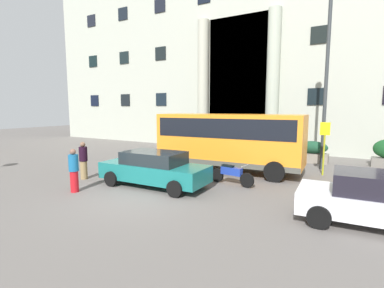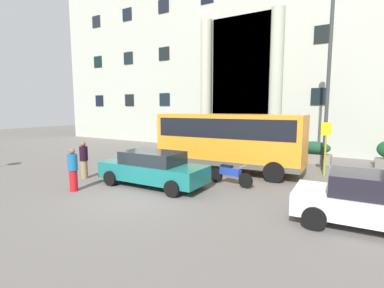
{
  "view_description": "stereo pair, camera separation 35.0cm",
  "coord_description": "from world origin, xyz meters",
  "px_view_note": "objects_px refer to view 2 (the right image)",
  "views": [
    {
      "loc": [
        6.68,
        -7.74,
        3.19
      ],
      "look_at": [
        -0.2,
        4.14,
        1.45
      ],
      "focal_mm": 26.67,
      "sensor_mm": 36.0,
      "label": 1
    },
    {
      "loc": [
        6.98,
        -7.57,
        3.19
      ],
      "look_at": [
        -0.2,
        4.14,
        1.45
      ],
      "focal_mm": 26.67,
      "sensor_mm": 36.0,
      "label": 2
    }
  ],
  "objects_px": {
    "bus_stop_sign": "(326,143)",
    "hedge_planter_east": "(187,141)",
    "pedestrian_woman_with_bag": "(84,160)",
    "lamppost_plaza_centre": "(329,70)",
    "hedge_planter_entrance_right": "(314,153)",
    "orange_minibus": "(229,138)",
    "motorcycle_far_end": "(229,174)",
    "parked_sedan_second": "(153,168)",
    "parked_hatchback_near": "(373,201)",
    "pedestrian_man_red_shirt": "(73,170)"
  },
  "relations": [
    {
      "from": "motorcycle_far_end",
      "to": "hedge_planter_entrance_right",
      "type": "bearing_deg",
      "value": 81.1
    },
    {
      "from": "lamppost_plaza_centre",
      "to": "pedestrian_woman_with_bag",
      "type": "bearing_deg",
      "value": -139.4
    },
    {
      "from": "parked_sedan_second",
      "to": "orange_minibus",
      "type": "bearing_deg",
      "value": 68.09
    },
    {
      "from": "lamppost_plaza_centre",
      "to": "parked_sedan_second",
      "type": "bearing_deg",
      "value": -128.13
    },
    {
      "from": "pedestrian_woman_with_bag",
      "to": "orange_minibus",
      "type": "bearing_deg",
      "value": 7.66
    },
    {
      "from": "bus_stop_sign",
      "to": "hedge_planter_entrance_right",
      "type": "height_order",
      "value": "bus_stop_sign"
    },
    {
      "from": "hedge_planter_entrance_right",
      "to": "bus_stop_sign",
      "type": "bearing_deg",
      "value": -74.16
    },
    {
      "from": "bus_stop_sign",
      "to": "hedge_planter_east",
      "type": "distance_m",
      "value": 10.81
    },
    {
      "from": "motorcycle_far_end",
      "to": "pedestrian_man_red_shirt",
      "type": "relative_size",
      "value": 1.23
    },
    {
      "from": "bus_stop_sign",
      "to": "pedestrian_woman_with_bag",
      "type": "relative_size",
      "value": 1.5
    },
    {
      "from": "hedge_planter_entrance_right",
      "to": "lamppost_plaza_centre",
      "type": "relative_size",
      "value": 0.2
    },
    {
      "from": "orange_minibus",
      "to": "pedestrian_man_red_shirt",
      "type": "xyz_separation_m",
      "value": [
        -3.67,
        -6.33,
        -0.88
      ]
    },
    {
      "from": "hedge_planter_east",
      "to": "parked_sedan_second",
      "type": "xyz_separation_m",
      "value": [
        4.3,
        -9.32,
        0.05
      ]
    },
    {
      "from": "bus_stop_sign",
      "to": "lamppost_plaza_centre",
      "type": "distance_m",
      "value": 3.85
    },
    {
      "from": "parked_hatchback_near",
      "to": "pedestrian_man_red_shirt",
      "type": "relative_size",
      "value": 2.43
    },
    {
      "from": "pedestrian_man_red_shirt",
      "to": "lamppost_plaza_centre",
      "type": "bearing_deg",
      "value": -40.37
    },
    {
      "from": "hedge_planter_entrance_right",
      "to": "pedestrian_man_red_shirt",
      "type": "height_order",
      "value": "pedestrian_man_red_shirt"
    },
    {
      "from": "parked_hatchback_near",
      "to": "pedestrian_man_red_shirt",
      "type": "xyz_separation_m",
      "value": [
        -9.78,
        -1.99,
        0.1
      ]
    },
    {
      "from": "parked_sedan_second",
      "to": "lamppost_plaza_centre",
      "type": "distance_m",
      "value": 10.01
    },
    {
      "from": "hedge_planter_east",
      "to": "lamppost_plaza_centre",
      "type": "distance_m",
      "value": 11.03
    },
    {
      "from": "parked_sedan_second",
      "to": "pedestrian_man_red_shirt",
      "type": "xyz_separation_m",
      "value": [
        -2.13,
        -2.18,
        0.1
      ]
    },
    {
      "from": "hedge_planter_east",
      "to": "lamppost_plaza_centre",
      "type": "xyz_separation_m",
      "value": [
        9.88,
        -2.22,
        4.39
      ]
    },
    {
      "from": "hedge_planter_east",
      "to": "pedestrian_woman_with_bag",
      "type": "distance_m",
      "value": 10.01
    },
    {
      "from": "bus_stop_sign",
      "to": "parked_hatchback_near",
      "type": "xyz_separation_m",
      "value": [
        1.86,
        -5.73,
        -0.83
      ]
    },
    {
      "from": "hedge_planter_entrance_right",
      "to": "pedestrian_woman_with_bag",
      "type": "distance_m",
      "value": 12.62
    },
    {
      "from": "orange_minibus",
      "to": "motorcycle_far_end",
      "type": "xyz_separation_m",
      "value": [
        1.08,
        -2.36,
        -1.25
      ]
    },
    {
      "from": "orange_minibus",
      "to": "pedestrian_woman_with_bag",
      "type": "distance_m",
      "value": 6.98
    },
    {
      "from": "motorcycle_far_end",
      "to": "lamppost_plaza_centre",
      "type": "relative_size",
      "value": 0.23
    },
    {
      "from": "hedge_planter_east",
      "to": "motorcycle_far_end",
      "type": "distance_m",
      "value": 10.24
    },
    {
      "from": "pedestrian_woman_with_bag",
      "to": "lamppost_plaza_centre",
      "type": "bearing_deg",
      "value": 4.47
    },
    {
      "from": "orange_minibus",
      "to": "motorcycle_far_end",
      "type": "distance_m",
      "value": 2.89
    },
    {
      "from": "hedge_planter_entrance_right",
      "to": "parked_sedan_second",
      "type": "xyz_separation_m",
      "value": [
        -4.86,
        -8.83,
        0.13
      ]
    },
    {
      "from": "parked_sedan_second",
      "to": "pedestrian_man_red_shirt",
      "type": "relative_size",
      "value": 2.74
    },
    {
      "from": "pedestrian_man_red_shirt",
      "to": "pedestrian_woman_with_bag",
      "type": "distance_m",
      "value": 2.03
    },
    {
      "from": "parked_sedan_second",
      "to": "bus_stop_sign",
      "type": "bearing_deg",
      "value": 42.18
    },
    {
      "from": "orange_minibus",
      "to": "pedestrian_man_red_shirt",
      "type": "distance_m",
      "value": 7.36
    },
    {
      "from": "motorcycle_far_end",
      "to": "pedestrian_woman_with_bag",
      "type": "relative_size",
      "value": 1.21
    },
    {
      "from": "bus_stop_sign",
      "to": "motorcycle_far_end",
      "type": "bearing_deg",
      "value": -130.13
    },
    {
      "from": "motorcycle_far_end",
      "to": "lamppost_plaza_centre",
      "type": "height_order",
      "value": "lamppost_plaza_centre"
    },
    {
      "from": "pedestrian_man_red_shirt",
      "to": "parked_hatchback_near",
      "type": "bearing_deg",
      "value": -79.15
    },
    {
      "from": "hedge_planter_east",
      "to": "parked_hatchback_near",
      "type": "distance_m",
      "value": 15.27
    },
    {
      "from": "hedge_planter_entrance_right",
      "to": "pedestrian_woman_with_bag",
      "type": "relative_size",
      "value": 1.07
    },
    {
      "from": "motorcycle_far_end",
      "to": "pedestrian_woman_with_bag",
      "type": "height_order",
      "value": "pedestrian_woman_with_bag"
    },
    {
      "from": "hedge_planter_east",
      "to": "motorcycle_far_end",
      "type": "relative_size",
      "value": 0.82
    },
    {
      "from": "orange_minibus",
      "to": "parked_sedan_second",
      "type": "bearing_deg",
      "value": -113.04
    },
    {
      "from": "pedestrian_woman_with_bag",
      "to": "lamppost_plaza_centre",
      "type": "relative_size",
      "value": 0.19
    },
    {
      "from": "bus_stop_sign",
      "to": "motorcycle_far_end",
      "type": "height_order",
      "value": "bus_stop_sign"
    },
    {
      "from": "bus_stop_sign",
      "to": "parked_sedan_second",
      "type": "bearing_deg",
      "value": -136.25
    },
    {
      "from": "orange_minibus",
      "to": "bus_stop_sign",
      "type": "xyz_separation_m",
      "value": [
        4.25,
        1.4,
        -0.14
      ]
    },
    {
      "from": "pedestrian_man_red_shirt",
      "to": "pedestrian_woman_with_bag",
      "type": "height_order",
      "value": "pedestrian_woman_with_bag"
    }
  ]
}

